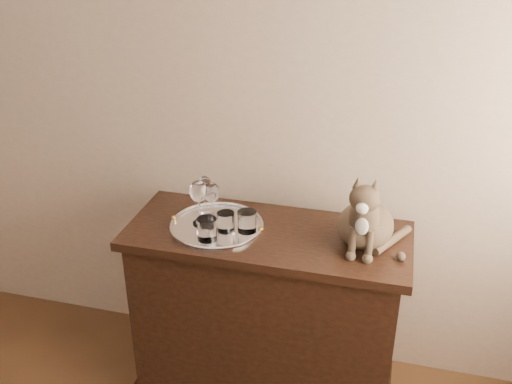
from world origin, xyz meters
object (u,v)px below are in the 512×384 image
wine_glass_a (205,197)px  tumbler_b (207,229)px  tumbler_a (226,222)px  tumbler_c (247,221)px  sideboard (266,312)px  wine_glass_c (199,202)px  tray (217,226)px  cat (367,206)px  wine_glass_d (212,203)px

wine_glass_a → tumbler_b: (0.07, -0.18, -0.05)m
tumbler_a → tumbler_c: tumbler_c is taller
tumbler_b → tumbler_c: (0.14, 0.10, -0.00)m
tumbler_b → tumbler_c: size_ratio=1.03×
sideboard → wine_glass_c: bearing=-176.7°
tray → wine_glass_c: 0.13m
wine_glass_a → wine_glass_c: size_ratio=0.95×
sideboard → cat: 0.72m
wine_glass_d → cat: (0.65, 0.00, 0.07)m
tumbler_a → tumbler_b: (-0.05, -0.08, 0.00)m
sideboard → tumbler_c: bearing=-162.3°
tray → wine_glass_d: 0.10m
tumbler_c → wine_glass_a: bearing=160.1°
wine_glass_c → wine_glass_d: 0.05m
cat → wine_glass_a: bearing=-179.8°
sideboard → tumbler_b: size_ratio=12.89×
wine_glass_c → tumbler_b: wine_glass_c is taller
sideboard → wine_glass_a: (-0.29, 0.05, 0.53)m
wine_glass_a → tumbler_a: 0.17m
sideboard → tray: 0.48m
sideboard → wine_glass_d: (-0.25, 0.01, 0.53)m
wine_glass_d → sideboard: bearing=-1.9°
wine_glass_a → cat: (0.69, -0.04, 0.07)m
wine_glass_d → tumbler_c: wine_glass_d is taller
wine_glass_a → tumbler_a: bearing=-37.9°
wine_glass_d → tumbler_c: 0.17m
cat → tumbler_b: bearing=-163.8°
wine_glass_c → cat: (0.70, 0.03, 0.06)m
wine_glass_c → wine_glass_d: bearing=27.2°
sideboard → tumbler_c: 0.49m
tumbler_a → tumbler_c: size_ratio=0.93×
tray → tumbler_b: tumbler_b is taller
tray → wine_glass_c: bearing=-179.6°
wine_glass_d → tray: bearing=-42.4°
tray → tumbler_a: (0.05, -0.03, 0.05)m
sideboard → tumbler_a: tumbler_a is taller
wine_glass_d → tumbler_b: (0.02, -0.14, -0.05)m
tumbler_a → tumbler_b: size_ratio=0.90×
tumbler_a → tumbler_b: 0.10m
tumbler_b → cat: size_ratio=0.27×
tumbler_c → cat: bearing=4.1°
tumbler_c → cat: 0.50m
tray → tumbler_b: bearing=-91.3°
sideboard → wine_glass_d: bearing=178.1°
tumbler_b → wine_glass_c: bearing=122.4°
wine_glass_c → wine_glass_d: wine_glass_c is taller
tumbler_b → tumbler_c: bearing=36.9°
sideboard → tumbler_b: (-0.22, -0.13, 0.48)m
tumbler_c → tumbler_b: bearing=-143.1°
sideboard → tumbler_a: 0.51m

